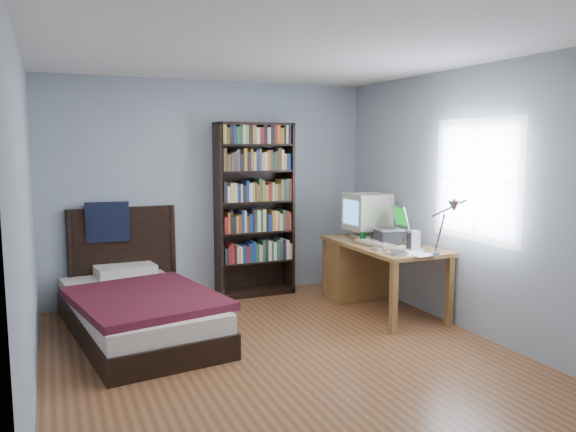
# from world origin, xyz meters

# --- Properties ---
(room) EXTENTS (4.20, 4.24, 2.50)m
(room) POSITION_xyz_m (0.03, -0.00, 1.25)
(room) COLOR brown
(room) RESTS_ON ground
(desk) EXTENTS (0.75, 1.50, 0.73)m
(desk) POSITION_xyz_m (1.51, 1.21, 0.41)
(desk) COLOR brown
(desk) RESTS_ON floor
(crt_monitor) EXTENTS (0.46, 0.42, 0.50)m
(crt_monitor) POSITION_xyz_m (1.55, 1.22, 1.01)
(crt_monitor) COLOR #BDB29D
(crt_monitor) RESTS_ON desk
(laptop) EXTENTS (0.37, 0.37, 0.40)m
(laptop) POSITION_xyz_m (1.56, 0.77, 0.84)
(laptop) COLOR #2D2D30
(laptop) RESTS_ON desk
(desk_lamp) EXTENTS (0.22, 0.49, 0.58)m
(desk_lamp) POSITION_xyz_m (1.47, -0.33, 1.20)
(desk_lamp) COLOR #99999E
(desk_lamp) RESTS_ON desk
(keyboard) EXTENTS (0.24, 0.49, 0.05)m
(keyboard) POSITION_xyz_m (1.38, 0.74, 0.75)
(keyboard) COLOR #B7B198
(keyboard) RESTS_ON desk
(speaker) EXTENTS (0.11, 0.11, 0.20)m
(speaker) POSITION_xyz_m (1.57, 0.36, 0.83)
(speaker) COLOR #99999C
(speaker) RESTS_ON desk
(soda_can) EXTENTS (0.06, 0.06, 0.11)m
(soda_can) POSITION_xyz_m (1.36, 0.98, 0.78)
(soda_can) COLOR #083C1C
(soda_can) RESTS_ON desk
(mouse) EXTENTS (0.06, 0.11, 0.04)m
(mouse) POSITION_xyz_m (1.48, 1.08, 0.75)
(mouse) COLOR silver
(mouse) RESTS_ON desk
(phone_silver) EXTENTS (0.07, 0.11, 0.02)m
(phone_silver) POSITION_xyz_m (1.24, 0.51, 0.74)
(phone_silver) COLOR silver
(phone_silver) RESTS_ON desk
(phone_grey) EXTENTS (0.06, 0.09, 0.02)m
(phone_grey) POSITION_xyz_m (1.24, 0.28, 0.74)
(phone_grey) COLOR #99999C
(phone_grey) RESTS_ON desk
(external_drive) EXTENTS (0.15, 0.15, 0.03)m
(external_drive) POSITION_xyz_m (1.31, 0.21, 0.74)
(external_drive) COLOR #99999C
(external_drive) RESTS_ON desk
(bookshelf) EXTENTS (0.91, 0.30, 2.03)m
(bookshelf) POSITION_xyz_m (0.46, 1.94, 1.02)
(bookshelf) COLOR black
(bookshelf) RESTS_ON floor
(bed) EXTENTS (1.42, 2.31, 1.16)m
(bed) POSITION_xyz_m (-1.03, 1.12, 0.25)
(bed) COLOR black
(bed) RESTS_ON floor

